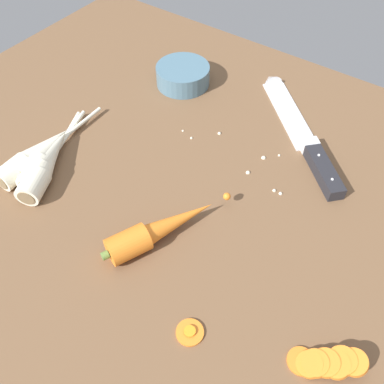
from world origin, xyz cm
name	(u,v)px	position (x,y,z in cm)	size (l,w,h in cm)	color
ground_plane	(199,198)	(0.00, 0.00, -2.00)	(120.00, 90.00, 4.00)	brown
chefs_knife	(297,126)	(6.42, 23.12, 0.65)	(27.49, 26.35, 4.18)	silver
whole_carrot	(159,230)	(0.43, -11.15, 2.10)	(10.72, 19.90, 4.20)	orange
parsnip_front	(46,154)	(-24.98, -9.76, 1.98)	(7.25, 17.05, 4.00)	silver
parsnip_mid_left	(45,166)	(-23.13, -11.73, 1.98)	(11.09, 21.15, 4.00)	silver
parsnip_mid_right	(36,155)	(-26.36, -10.88, 1.98)	(4.35, 23.34, 4.00)	silver
parsnip_back	(47,159)	(-24.08, -10.39, 1.98)	(9.00, 20.11, 4.00)	silver
carrot_slice_stack	(326,363)	(28.35, -14.31, 1.08)	(8.72, 6.27, 3.52)	orange
carrot_slice_stray_near	(190,332)	(12.61, -20.41, 0.36)	(3.62, 3.62, 0.70)	orange
prep_bowl	(183,75)	(-19.35, 22.25, 2.15)	(11.00, 11.00, 4.00)	slate
mince_crumbs	(249,161)	(3.56, 10.30, 0.34)	(22.58, 8.30, 0.80)	beige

